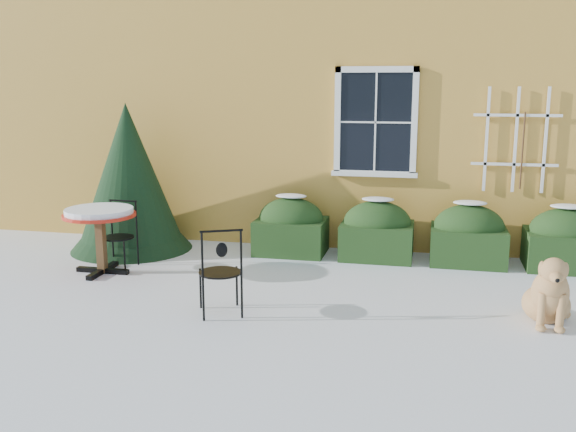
% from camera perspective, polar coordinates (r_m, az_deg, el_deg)
% --- Properties ---
extents(ground, '(80.00, 80.00, 0.00)m').
position_cam_1_polar(ground, '(7.39, -1.71, -8.39)').
color(ground, white).
rests_on(ground, ground).
extents(house, '(12.40, 8.40, 6.40)m').
position_cam_1_polar(house, '(13.85, 5.61, 14.41)').
color(house, gold).
rests_on(house, ground).
extents(hedge_row, '(4.95, 0.80, 0.91)m').
position_cam_1_polar(hedge_row, '(9.52, 11.82, -1.54)').
color(hedge_row, black).
rests_on(hedge_row, ground).
extents(evergreen_shrub, '(1.87, 1.87, 2.26)m').
position_cam_1_polar(evergreen_shrub, '(10.19, -13.90, 2.14)').
color(evergreen_shrub, black).
rests_on(evergreen_shrub, ground).
extents(bistro_table, '(0.97, 0.97, 0.90)m').
position_cam_1_polar(bistro_table, '(8.98, -16.40, -0.28)').
color(bistro_table, black).
rests_on(bistro_table, ground).
extents(patio_chair_near, '(0.59, 0.59, 1.01)m').
position_cam_1_polar(patio_chair_near, '(7.15, -6.01, -4.87)').
color(patio_chair_near, black).
rests_on(patio_chair_near, ground).
extents(patio_chair_far, '(0.45, 0.45, 0.94)m').
position_cam_1_polar(patio_chair_far, '(9.27, -14.78, -1.62)').
color(patio_chair_far, black).
rests_on(patio_chair_far, ground).
extents(dog, '(0.54, 0.89, 0.80)m').
position_cam_1_polar(dog, '(7.42, 22.18, -6.56)').
color(dog, tan).
rests_on(dog, ground).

